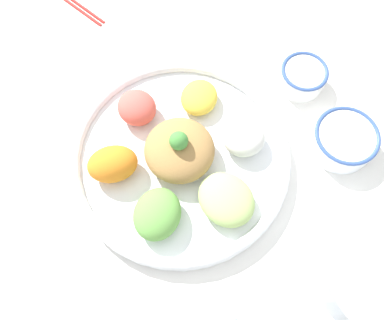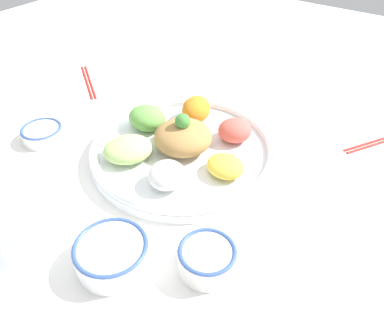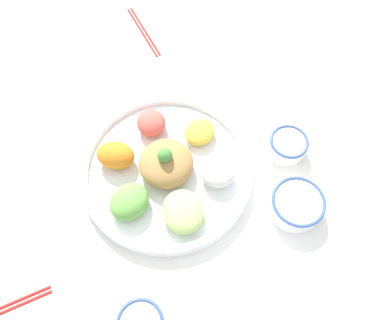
% 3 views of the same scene
% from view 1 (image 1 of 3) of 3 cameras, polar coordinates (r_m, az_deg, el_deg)
% --- Properties ---
extents(ground_plane, '(2.40, 2.40, 0.00)m').
position_cam_1_polar(ground_plane, '(0.69, -4.36, -1.46)').
color(ground_plane, white).
extents(salad_platter, '(0.40, 0.40, 0.11)m').
position_cam_1_polar(salad_platter, '(0.67, -1.91, 0.45)').
color(salad_platter, white).
rests_on(salad_platter, ground_plane).
extents(sauce_bowl_red, '(0.09, 0.09, 0.05)m').
position_cam_1_polar(sauce_bowl_red, '(0.79, 16.50, 12.14)').
color(sauce_bowl_red, white).
rests_on(sauce_bowl_red, ground_plane).
extents(sauce_bowl_dark, '(0.12, 0.12, 0.05)m').
position_cam_1_polar(sauce_bowl_dark, '(0.74, 22.13, 2.91)').
color(sauce_bowl_dark, white).
rests_on(sauce_bowl_dark, ground_plane).
extents(serving_spoon_main, '(0.12, 0.08, 0.01)m').
position_cam_1_polar(serving_spoon_main, '(0.89, -25.25, 14.29)').
color(serving_spoon_main, white).
rests_on(serving_spoon_main, ground_plane).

